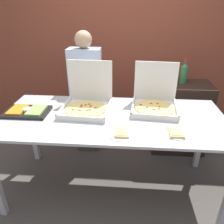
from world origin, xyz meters
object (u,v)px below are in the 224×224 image
paper_plate_front_center (122,133)px  soda_bottle (184,73)px  paper_plate_front_right (176,133)px  pizza_box_near_right (87,102)px  veggie_tray (27,111)px  person_guest_plaid (86,93)px  pizza_box_far_right (155,101)px  soda_can_silver (165,77)px

paper_plate_front_center → soda_bottle: 1.44m
paper_plate_front_right → pizza_box_near_right: bearing=152.6°
veggie_tray → pizza_box_near_right: bearing=14.4°
person_guest_plaid → pizza_box_far_right: bearing=147.7°
person_guest_plaid → veggie_tray: bearing=58.4°
soda_can_silver → paper_plate_front_center: bearing=-112.9°
soda_bottle → person_guest_plaid: 1.29m
pizza_box_near_right → paper_plate_front_right: size_ratio=2.47×
paper_plate_front_center → pizza_box_far_right: bearing=59.4°
person_guest_plaid → paper_plate_front_center: bearing=115.6°
pizza_box_near_right → paper_plate_front_right: (0.84, -0.44, -0.07)m
pizza_box_near_right → pizza_box_far_right: size_ratio=1.02×
pizza_box_near_right → soda_bottle: size_ratio=1.64×
paper_plate_front_right → veggie_tray: veggie_tray is taller
paper_plate_front_right → veggie_tray: bearing=168.7°
paper_plate_front_center → soda_can_silver: (0.53, 1.24, 0.12)m
veggie_tray → soda_can_silver: (1.50, 0.92, 0.11)m
veggie_tray → person_guest_plaid: 0.88m
soda_bottle → soda_can_silver: 0.24m
soda_can_silver → soda_bottle: bearing=-7.3°
pizza_box_far_right → person_guest_plaid: (-0.83, 0.53, -0.14)m
pizza_box_near_right → pizza_box_far_right: bearing=9.1°
pizza_box_near_right → paper_plate_front_center: 0.61m
paper_plate_front_right → paper_plate_front_center: size_ratio=0.82×
pizza_box_near_right → veggie_tray: pizza_box_near_right is taller
pizza_box_near_right → soda_bottle: bearing=36.5°
pizza_box_far_right → paper_plate_front_center: 0.63m
pizza_box_far_right → soda_can_silver: bearing=78.2°
pizza_box_near_right → paper_plate_front_right: pizza_box_near_right is taller
soda_bottle → person_guest_plaid: person_guest_plaid is taller
pizza_box_near_right → pizza_box_far_right: (0.71, 0.07, -0.00)m
paper_plate_front_right → soda_bottle: soda_bottle is taller
paper_plate_front_right → soda_can_silver: bearing=86.8°
paper_plate_front_center → soda_can_silver: soda_can_silver is taller
veggie_tray → person_guest_plaid: (0.46, 0.75, -0.08)m
pizza_box_near_right → soda_can_silver: pizza_box_near_right is taller
paper_plate_front_right → person_guest_plaid: (-0.97, 1.03, -0.07)m
paper_plate_front_right → person_guest_plaid: person_guest_plaid is taller
veggie_tray → pizza_box_far_right: bearing=9.7°
pizza_box_near_right → soda_can_silver: size_ratio=4.19×
paper_plate_front_right → soda_bottle: bearing=76.2°
paper_plate_front_center → paper_plate_front_right: bearing=4.2°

